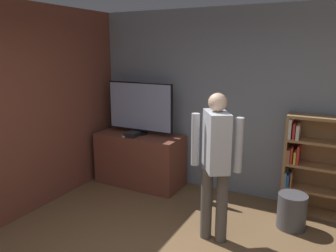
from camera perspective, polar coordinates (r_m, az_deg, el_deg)
wall_back at (r=4.81m, az=12.71°, el=3.71°), size 6.53×0.09×2.70m
wall_side_brick at (r=4.82m, az=-19.55°, el=3.29°), size 0.06×4.25×2.70m
tv_ledge at (r=5.26m, az=-4.89°, el=-5.77°), size 1.36×0.61×0.82m
television at (r=5.08m, az=-4.90°, el=3.19°), size 1.12×0.22×0.81m
game_console at (r=5.02m, az=-6.27°, el=-1.46°), size 0.18×0.20×0.07m
remote_loose at (r=5.02m, az=-7.26°, el=-1.76°), size 0.09×0.14×0.02m
bookshelf at (r=4.66m, az=24.18°, el=-6.38°), size 0.90×0.28×1.31m
person at (r=3.58m, az=8.31°, el=-5.24°), size 0.57×0.48×1.68m
waste_bin at (r=4.35m, az=20.75°, el=-13.68°), size 0.34×0.34×0.43m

